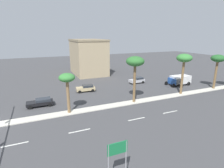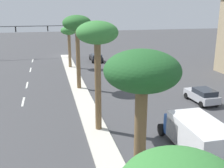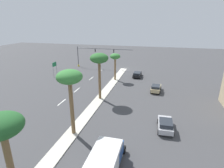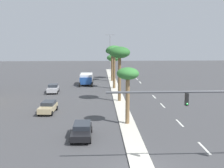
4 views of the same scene
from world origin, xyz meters
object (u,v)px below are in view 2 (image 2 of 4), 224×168
at_px(traffic_signal_gantry, 10,36).
at_px(sedan_silver_far, 202,95).
at_px(palm_tree_left, 69,33).
at_px(palm_tree_far, 97,38).
at_px(sedan_tan_mid, 141,67).
at_px(box_truck, 196,134).
at_px(palm_tree_mid, 142,80).
at_px(palm_tree_trailing, 77,26).
at_px(sedan_black_trailing, 96,57).

xyz_separation_m(traffic_signal_gantry, sedan_silver_far, (-21.42, 30.28, -3.30)).
xyz_separation_m(traffic_signal_gantry, palm_tree_left, (-9.96, 10.93, 1.32)).
height_order(traffic_signal_gantry, palm_tree_far, palm_tree_far).
relative_size(palm_tree_far, sedan_tan_mid, 2.01).
bearing_deg(box_truck, palm_tree_mid, 41.47).
xyz_separation_m(palm_tree_left, box_truck, (-5.87, 27.81, -4.11)).
distance_m(palm_tree_trailing, palm_tree_mid, 21.10).
bearing_deg(palm_tree_mid, sedan_tan_mid, -109.43).
xyz_separation_m(traffic_signal_gantry, palm_tree_mid, (-10.12, 43.79, 2.55)).
bearing_deg(traffic_signal_gantry, palm_tree_left, 132.32).
bearing_deg(palm_tree_trailing, palm_tree_far, 90.98).
height_order(palm_tree_trailing, box_truck, palm_tree_trailing).
distance_m(sedan_tan_mid, box_truck, 22.73).
bearing_deg(sedan_black_trailing, traffic_signal_gantry, -25.17).
bearing_deg(traffic_signal_gantry, box_truck, 112.22).
distance_m(traffic_signal_gantry, sedan_black_trailing, 16.72).
xyz_separation_m(palm_tree_far, sedan_black_trailing, (-4.65, -27.09, -6.46)).
height_order(palm_tree_far, palm_tree_mid, palm_tree_far).
relative_size(traffic_signal_gantry, sedan_black_trailing, 3.97).
relative_size(palm_tree_trailing, palm_tree_far, 1.01).
distance_m(palm_tree_far, sedan_silver_far, 13.47).
distance_m(palm_tree_trailing, palm_tree_far, 11.35).
xyz_separation_m(palm_tree_left, sedan_black_trailing, (-4.87, -3.97, -4.69)).
bearing_deg(sedan_silver_far, palm_tree_mid, 50.09).
bearing_deg(palm_tree_trailing, palm_tree_mid, 90.38).
relative_size(palm_tree_trailing, box_truck, 1.39).
bearing_deg(sedan_silver_far, palm_tree_left, -59.35).
distance_m(palm_tree_mid, sedan_black_trailing, 37.60).
relative_size(palm_tree_mid, sedan_black_trailing, 1.75).
distance_m(palm_tree_far, palm_tree_mid, 9.76).
relative_size(traffic_signal_gantry, palm_tree_mid, 2.27).
height_order(palm_tree_far, sedan_tan_mid, palm_tree_far).
bearing_deg(palm_tree_left, box_truck, 101.92).
xyz_separation_m(palm_tree_trailing, palm_tree_mid, (-0.14, 21.09, -0.60)).
xyz_separation_m(palm_tree_trailing, sedan_tan_mid, (-9.81, -6.32, -6.47)).
bearing_deg(sedan_tan_mid, sedan_black_trailing, -62.16).
bearing_deg(sedan_silver_far, palm_tree_trailing, -33.54).
height_order(palm_tree_mid, box_truck, palm_tree_mid).
distance_m(palm_tree_left, palm_tree_mid, 32.88).
height_order(sedan_black_trailing, box_truck, box_truck).
xyz_separation_m(sedan_black_trailing, sedan_tan_mid, (-4.97, 9.41, 0.05)).
height_order(palm_tree_trailing, palm_tree_mid, palm_tree_trailing).
bearing_deg(palm_tree_far, palm_tree_mid, 89.68).
bearing_deg(box_truck, traffic_signal_gantry, -67.78).
distance_m(palm_tree_trailing, sedan_silver_far, 15.17).
relative_size(sedan_silver_far, sedan_tan_mid, 0.96).
bearing_deg(box_truck, palm_tree_left, -78.08).
relative_size(palm_tree_far, sedan_black_trailing, 1.87).
bearing_deg(sedan_black_trailing, palm_tree_trailing, 72.90).
xyz_separation_m(palm_tree_left, sedan_silver_far, (-11.47, 19.35, -4.62)).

